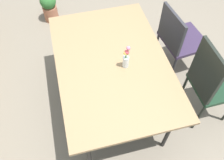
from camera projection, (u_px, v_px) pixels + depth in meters
ground_plane at (113, 96)px, 2.85m from camera, size 12.00×12.00×0.00m
dining_table at (112, 65)px, 2.24m from camera, size 1.54×1.03×0.73m
chair_near_right at (179, 38)px, 2.71m from camera, size 0.51×0.51×0.88m
chair_near_left at (210, 82)px, 2.26m from camera, size 0.41×0.41×1.03m
flower_vase at (126, 58)px, 2.09m from camera, size 0.06×0.06×0.26m
potted_plant at (49, 7)px, 3.48m from camera, size 0.23×0.23×0.44m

